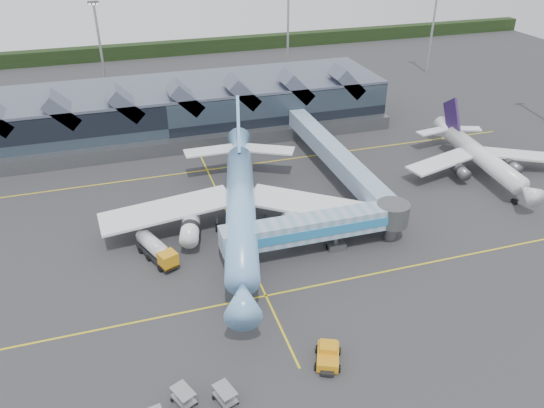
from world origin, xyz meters
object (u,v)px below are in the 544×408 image
object	(u,v)px
main_airliner	(241,203)
jet_bridge	(329,225)
fuel_truck	(155,248)
regional_jet	(480,155)
pushback_tug	(328,355)

from	to	relation	value
main_airliner	jet_bridge	size ratio (longest dim) A/B	1.74
main_airliner	fuel_truck	size ratio (longest dim) A/B	5.46
main_airliner	regional_jet	xyz separation A→B (m)	(43.98, 5.40, -1.10)
regional_jet	jet_bridge	bearing A→B (deg)	-152.01
main_airliner	regional_jet	world-z (taller)	main_airliner
main_airliner	pushback_tug	distance (m)	27.71
main_airliner	pushback_tug	bearing A→B (deg)	-71.75
jet_bridge	fuel_truck	size ratio (longest dim) A/B	3.15
fuel_truck	regional_jet	bearing A→B (deg)	-13.44
jet_bridge	regional_jet	bearing A→B (deg)	22.72
pushback_tug	jet_bridge	bearing A→B (deg)	91.68
main_airliner	jet_bridge	xyz separation A→B (m)	(9.90, -8.62, -0.50)
pushback_tug	main_airliner	bearing A→B (deg)	118.62
regional_jet	fuel_truck	world-z (taller)	regional_jet
regional_jet	jet_bridge	distance (m)	36.85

